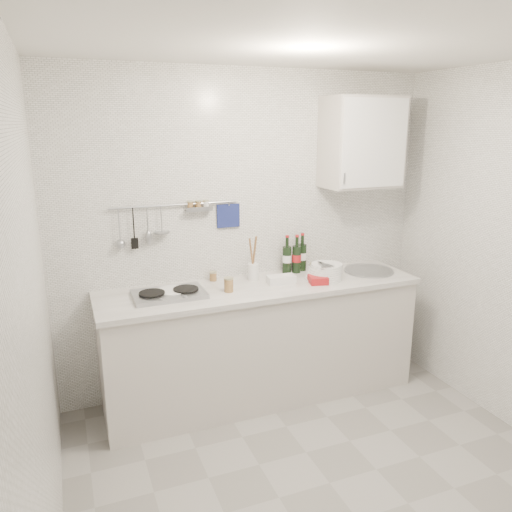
{
  "coord_description": "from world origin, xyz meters",
  "views": [
    {
      "loc": [
        -1.35,
        -2.21,
        2.1
      ],
      "look_at": [
        -0.12,
        0.9,
        1.21
      ],
      "focal_mm": 35.0,
      "sensor_mm": 36.0,
      "label": 1
    }
  ],
  "objects": [
    {
      "name": "jar_c",
      "position": [
        0.52,
        1.25,
        0.96
      ],
      "size": [
        0.06,
        0.06,
        0.08
      ],
      "rotation": [
        0.0,
        0.0,
        0.39
      ],
      "color": "olive",
      "rests_on": "counter"
    },
    {
      "name": "jar_b",
      "position": [
        0.61,
        1.24,
        0.95
      ],
      "size": [
        0.06,
        0.06,
        0.06
      ],
      "rotation": [
        0.0,
        0.0,
        -0.13
      ],
      "color": "olive",
      "rests_on": "counter"
    },
    {
      "name": "strawberry_punnet",
      "position": [
        0.42,
        0.98,
        0.95
      ],
      "size": [
        0.16,
        0.16,
        0.06
      ],
      "primitive_type": "cube",
      "rotation": [
        0.0,
        0.0,
        -0.23
      ],
      "color": "red",
      "rests_on": "counter"
    },
    {
      "name": "plate_stack_hob",
      "position": [
        -0.67,
        1.13,
        0.94
      ],
      "size": [
        0.24,
        0.23,
        0.03
      ],
      "rotation": [
        0.0,
        0.0,
        0.35
      ],
      "color": "#5154B7",
      "rests_on": "counter"
    },
    {
      "name": "wine_bottles",
      "position": [
        0.38,
        1.31,
        1.07
      ],
      "size": [
        0.22,
        0.11,
        0.31
      ],
      "rotation": [
        0.0,
        0.0,
        0.17
      ],
      "color": "black",
      "rests_on": "counter"
    },
    {
      "name": "plate_stack_sink",
      "position": [
        0.52,
        1.06,
        0.98
      ],
      "size": [
        0.31,
        0.3,
        0.12
      ],
      "rotation": [
        0.0,
        0.0,
        0.02
      ],
      "color": "white",
      "rests_on": "counter"
    },
    {
      "name": "utensil_crock",
      "position": [
        -0.01,
        1.24,
        1.0
      ],
      "size": [
        0.08,
        0.08,
        0.35
      ],
      "rotation": [
        0.0,
        0.0,
        0.33
      ],
      "color": "white",
      "rests_on": "counter"
    },
    {
      "name": "butter_dish",
      "position": [
        0.15,
        1.07,
        0.95
      ],
      "size": [
        0.22,
        0.12,
        0.06
      ],
      "primitive_type": "cube",
      "rotation": [
        0.0,
        0.0,
        -0.08
      ],
      "color": "white",
      "rests_on": "counter"
    },
    {
      "name": "counter",
      "position": [
        0.01,
        1.1,
        0.43
      ],
      "size": [
        2.44,
        0.64,
        0.96
      ],
      "color": "beige",
      "rests_on": "floor"
    },
    {
      "name": "ceiling",
      "position": [
        0.0,
        0.0,
        2.5
      ],
      "size": [
        3.0,
        3.0,
        0.0
      ],
      "primitive_type": "plane",
      "rotation": [
        3.14,
        0.0,
        0.0
      ],
      "color": "silver",
      "rests_on": "back_wall"
    },
    {
      "name": "wall_cabinet",
      "position": [
        0.9,
        1.22,
        1.95
      ],
      "size": [
        0.6,
        0.38,
        0.7
      ],
      "color": "beige",
      "rests_on": "back_wall"
    },
    {
      "name": "back_wall",
      "position": [
        0.0,
        1.4,
        1.25
      ],
      "size": [
        3.0,
        0.02,
        2.5
      ],
      "primitive_type": "cube",
      "color": "silver",
      "rests_on": "floor"
    },
    {
      "name": "jar_a",
      "position": [
        -0.31,
        1.33,
        0.96
      ],
      "size": [
        0.06,
        0.06,
        0.07
      ],
      "rotation": [
        0.0,
        0.0,
        0.03
      ],
      "color": "olive",
      "rests_on": "counter"
    },
    {
      "name": "wall_rail",
      "position": [
        -0.6,
        1.37,
        1.43
      ],
      "size": [
        0.98,
        0.09,
        0.34
      ],
      "color": "#93969B",
      "rests_on": "back_wall"
    },
    {
      "name": "wall_left",
      "position": [
        -1.5,
        0.0,
        1.25
      ],
      "size": [
        0.02,
        2.8,
        2.5
      ],
      "primitive_type": "cube",
      "color": "silver",
      "rests_on": "floor"
    },
    {
      "name": "jar_d",
      "position": [
        -0.28,
        1.04,
        0.97
      ],
      "size": [
        0.07,
        0.07,
        0.11
      ],
      "rotation": [
        0.0,
        0.0,
        -0.15
      ],
      "color": "olive",
      "rests_on": "counter"
    },
    {
      "name": "floor",
      "position": [
        0.0,
        0.0,
        0.0
      ],
      "size": [
        3.0,
        3.0,
        0.0
      ],
      "primitive_type": "plane",
      "color": "gray",
      "rests_on": "ground"
    }
  ]
}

